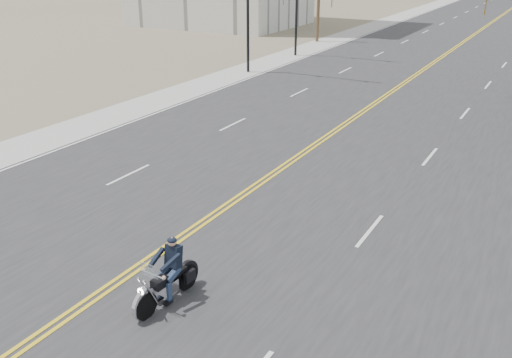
{
  "coord_description": "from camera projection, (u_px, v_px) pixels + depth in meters",
  "views": [
    {
      "loc": [
        9.74,
        -3.97,
        8.41
      ],
      "look_at": [
        1.56,
        10.68,
        1.6
      ],
      "focal_mm": 40.0,
      "sensor_mm": 36.0,
      "label": 1
    }
  ],
  "objects": [
    {
      "name": "traffic_mast_left",
      "position": [
        273.0,
        3.0,
        38.86
      ],
      "size": [
        7.1,
        0.26,
        7.0
      ],
      "color": "black",
      "rests_on": "ground"
    },
    {
      "name": "sidewalk_left",
      "position": [
        393.0,
        19.0,
        72.6
      ],
      "size": [
        3.0,
        200.0,
        0.01
      ],
      "primitive_type": "cube",
      "color": "#A5A5A0",
      "rests_on": "ground"
    },
    {
      "name": "motorcyclist",
      "position": [
        166.0,
        273.0,
        14.24
      ],
      "size": [
        1.1,
        2.28,
        1.74
      ],
      "primitive_type": null,
      "rotation": [
        0.0,
        0.0,
        3.08
      ],
      "color": "black",
      "rests_on": "ground"
    },
    {
      "name": "road",
      "position": [
        489.0,
        25.0,
        67.4
      ],
      "size": [
        20.0,
        200.0,
        0.01
      ],
      "primitive_type": "cube",
      "color": "#303033",
      "rests_on": "ground"
    }
  ]
}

